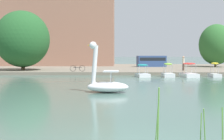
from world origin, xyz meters
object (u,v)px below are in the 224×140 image
at_px(pedal_boat_yellow, 215,73).
at_px(pedal_boat_red, 189,73).
at_px(swan_boat, 106,83).
at_px(tree_willow_near_path, 23,39).
at_px(tree_willow_overhanging, 216,45).
at_px(pedal_boat_lime, 168,73).
at_px(parked_van, 151,61).
at_px(pedal_boat_teal, 142,73).
at_px(person_on_path, 183,63).
at_px(bicycle_parked, 78,68).

bearing_deg(pedal_boat_yellow, pedal_boat_red, -176.43).
relative_size(swan_boat, pedal_boat_red, 1.25).
xyz_separation_m(tree_willow_near_path, tree_willow_overhanging, (27.77, 10.03, -0.31)).
bearing_deg(swan_boat, pedal_boat_yellow, 47.21).
bearing_deg(pedal_boat_lime, parked_van, 88.47).
xyz_separation_m(pedal_boat_teal, tree_willow_overhanging, (13.37, 15.82, 3.54)).
xyz_separation_m(tree_willow_overhanging, person_on_path, (-7.78, -10.30, -2.61)).
distance_m(pedal_boat_lime, person_on_path, 6.37).
height_order(pedal_boat_teal, person_on_path, person_on_path).
bearing_deg(person_on_path, tree_willow_overhanging, 52.96).
bearing_deg(person_on_path, pedal_boat_lime, -118.09).
bearing_deg(swan_boat, pedal_boat_teal, 73.82).
height_order(swan_boat, person_on_path, swan_boat).
xyz_separation_m(person_on_path, parked_van, (-2.53, 10.65, -0.02)).
distance_m(pedal_boat_red, parked_van, 16.36).
bearing_deg(pedal_boat_teal, pedal_boat_red, -0.99).
xyz_separation_m(swan_boat, tree_willow_overhanging, (16.75, 27.47, 3.39)).
bearing_deg(pedal_boat_teal, person_on_path, 44.57).
bearing_deg(pedal_boat_yellow, tree_willow_near_path, 165.40).
bearing_deg(pedal_boat_red, swan_boat, -125.20).
xyz_separation_m(pedal_boat_lime, pedal_boat_yellow, (4.86, 0.13, -0.01)).
distance_m(pedal_boat_lime, pedal_boat_red, 2.15).
height_order(swan_boat, pedal_boat_yellow, swan_boat).
height_order(person_on_path, bicycle_parked, person_on_path).
relative_size(pedal_boat_lime, tree_willow_near_path, 0.23).
distance_m(pedal_boat_teal, pedal_boat_yellow, 7.49).
distance_m(pedal_boat_yellow, tree_willow_near_path, 22.94).
bearing_deg(person_on_path, parked_van, 103.39).
bearing_deg(pedal_boat_teal, pedal_boat_yellow, 0.66).
bearing_deg(tree_willow_near_path, bicycle_parked, -17.74).
bearing_deg(pedal_boat_red, tree_willow_near_path, 162.99).
bearing_deg(swan_boat, tree_willow_near_path, 122.30).
bearing_deg(person_on_path, swan_boat, -117.61).
bearing_deg(pedal_boat_red, parked_van, 96.04).
bearing_deg(bicycle_parked, swan_boat, -75.71).
bearing_deg(pedal_boat_red, pedal_boat_teal, 179.01).
xyz_separation_m(pedal_boat_teal, bicycle_parked, (-7.24, 3.49, 0.30)).
relative_size(tree_willow_near_path, person_on_path, 4.62).
relative_size(person_on_path, parked_van, 0.37).
bearing_deg(pedal_boat_lime, pedal_boat_red, -0.94).
bearing_deg(pedal_boat_yellow, person_on_path, 109.19).
bearing_deg(tree_willow_overhanging, pedal_boat_lime, -124.10).
xyz_separation_m(tree_willow_near_path, bicycle_parked, (7.16, -2.29, -3.55)).
distance_m(tree_willow_near_path, tree_willow_overhanging, 29.53).
distance_m(pedal_boat_teal, person_on_path, 7.91).
bearing_deg(parked_van, swan_boat, -103.04).
height_order(pedal_boat_lime, pedal_boat_yellow, pedal_boat_yellow).
relative_size(pedal_boat_lime, pedal_boat_red, 0.75).
xyz_separation_m(tree_willow_overhanging, bicycle_parked, (-20.61, -12.32, -3.24)).
bearing_deg(swan_boat, pedal_boat_lime, 62.63).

